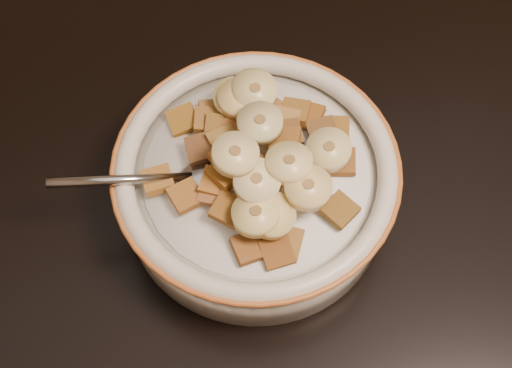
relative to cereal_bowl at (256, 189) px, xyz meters
name	(u,v)px	position (x,y,z in m)	size (l,w,h in m)	color
cereal_bowl	(256,189)	(0.00, 0.00, 0.00)	(0.19, 0.19, 0.05)	silver
milk	(256,173)	(0.00, 0.00, 0.02)	(0.16, 0.16, 0.00)	white
spoon	(212,176)	(-0.03, 0.01, 0.03)	(0.03, 0.05, 0.01)	#98999B
cereal_square_0	(318,167)	(0.04, -0.02, 0.03)	(0.02, 0.02, 0.01)	brown
cereal_square_1	(285,121)	(0.03, 0.03, 0.04)	(0.02, 0.02, 0.01)	olive
cereal_square_2	(295,111)	(0.04, 0.03, 0.03)	(0.02, 0.02, 0.01)	brown
cereal_square_3	(227,159)	(-0.02, 0.01, 0.04)	(0.02, 0.02, 0.01)	#98591F
cereal_square_4	(286,241)	(0.00, -0.06, 0.03)	(0.02, 0.02, 0.01)	brown
cereal_square_5	(268,173)	(0.00, -0.01, 0.05)	(0.02, 0.02, 0.01)	brown
cereal_square_6	(213,112)	(-0.01, 0.05, 0.03)	(0.02, 0.02, 0.01)	brown
cereal_square_7	(322,132)	(0.05, 0.01, 0.03)	(0.02, 0.02, 0.01)	brown
cereal_square_8	(225,173)	(-0.02, 0.00, 0.04)	(0.02, 0.02, 0.01)	#935117
cereal_square_9	(183,120)	(-0.04, 0.06, 0.03)	(0.02, 0.02, 0.01)	#99631D
cereal_square_10	(253,100)	(0.02, 0.05, 0.03)	(0.02, 0.02, 0.01)	brown
cereal_square_11	(219,129)	(-0.01, 0.04, 0.04)	(0.02, 0.02, 0.01)	brown
cereal_square_12	(249,248)	(-0.02, -0.05, 0.03)	(0.02, 0.02, 0.01)	brown
cereal_square_13	(285,140)	(0.02, 0.01, 0.04)	(0.02, 0.02, 0.01)	brown
cereal_square_14	(158,180)	(-0.07, 0.01, 0.03)	(0.02, 0.02, 0.01)	#98612F
cereal_square_15	(287,134)	(0.03, 0.01, 0.04)	(0.02, 0.02, 0.01)	brown
cereal_square_16	(224,142)	(-0.02, 0.02, 0.04)	(0.02, 0.02, 0.01)	brown
cereal_square_17	(340,210)	(0.04, -0.05, 0.03)	(0.02, 0.02, 0.01)	brown
cereal_square_18	(201,148)	(-0.03, 0.02, 0.04)	(0.02, 0.02, 0.01)	brown
cereal_square_19	(335,130)	(0.06, 0.01, 0.03)	(0.02, 0.02, 0.01)	brown
cereal_square_20	(275,113)	(0.03, 0.04, 0.03)	(0.02, 0.02, 0.01)	brown
cereal_square_21	(216,183)	(-0.03, -0.01, 0.04)	(0.02, 0.02, 0.01)	#945018
cereal_square_22	(308,116)	(0.05, 0.03, 0.03)	(0.02, 0.02, 0.01)	brown
cereal_square_23	(228,209)	(-0.03, -0.03, 0.04)	(0.02, 0.02, 0.01)	brown
cereal_square_24	(186,196)	(-0.05, -0.01, 0.03)	(0.02, 0.02, 0.01)	#99582B
cereal_square_25	(208,120)	(-0.02, 0.05, 0.03)	(0.02, 0.02, 0.01)	brown
cereal_square_26	(215,191)	(-0.03, -0.01, 0.04)	(0.02, 0.02, 0.01)	brown
cereal_square_27	(277,252)	(-0.01, -0.06, 0.03)	(0.02, 0.02, 0.01)	brown
cereal_square_28	(341,162)	(0.06, -0.02, 0.03)	(0.02, 0.02, 0.01)	brown
cereal_square_29	(237,127)	(0.00, 0.03, 0.04)	(0.02, 0.02, 0.01)	brown
cereal_square_30	(264,174)	(0.00, -0.01, 0.05)	(0.02, 0.02, 0.01)	brown
banana_slice_0	(257,182)	(-0.01, -0.02, 0.05)	(0.03, 0.03, 0.01)	beige
banana_slice_1	(240,99)	(0.01, 0.05, 0.05)	(0.03, 0.03, 0.01)	#FFD47A
banana_slice_2	(254,89)	(0.02, 0.05, 0.05)	(0.03, 0.03, 0.01)	#D4C06F
banana_slice_3	(271,215)	(-0.01, -0.04, 0.04)	(0.03, 0.03, 0.01)	#EECE81
banana_slice_4	(260,123)	(0.01, 0.02, 0.06)	(0.03, 0.03, 0.01)	beige
banana_slice_5	(308,188)	(0.02, -0.04, 0.05)	(0.03, 0.03, 0.01)	#D0BA80
banana_slice_6	(235,98)	(0.00, 0.05, 0.04)	(0.03, 0.03, 0.01)	#CEBF69
banana_slice_7	(256,214)	(-0.02, -0.04, 0.05)	(0.03, 0.03, 0.01)	#F8E277
banana_slice_8	(235,155)	(-0.02, 0.00, 0.06)	(0.03, 0.03, 0.01)	beige
banana_slice_9	(329,150)	(0.05, -0.01, 0.04)	(0.03, 0.03, 0.01)	beige
banana_slice_10	(289,163)	(0.02, -0.02, 0.05)	(0.03, 0.03, 0.01)	#FFE08F
banana_slice_11	(255,92)	(0.02, 0.05, 0.05)	(0.03, 0.03, 0.01)	#EDD88B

